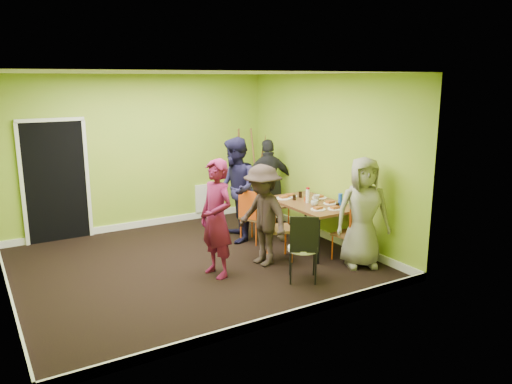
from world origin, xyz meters
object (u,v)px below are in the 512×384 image
chair_back_end (272,192)px  person_left_near (263,215)px  chair_front_end (351,230)px  person_front_end (363,212)px  dining_table (312,206)px  easel (251,171)px  person_left_far (235,190)px  person_back_end (269,182)px  thermos (308,196)px  blue_bottle (340,199)px  person_standing (217,218)px  orange_bottle (305,199)px  chair_bentwood (303,245)px  chair_left_near (271,223)px  chair_left_far (251,213)px

chair_back_end → person_left_near: (-1.20, -1.62, 0.10)m
chair_front_end → person_front_end: 0.39m
dining_table → chair_front_end: size_ratio=1.72×
easel → person_left_far: size_ratio=1.00×
person_back_end → person_front_end: bearing=106.5°
thermos → blue_bottle: bearing=-47.5°
blue_bottle → person_left_far: size_ratio=0.11×
person_standing → person_left_near: size_ratio=1.10×
person_front_end → person_standing: bearing=-176.1°
person_left_near → person_front_end: (1.23, -0.79, 0.06)m
orange_bottle → person_left_far: person_left_far is taller
blue_bottle → thermos: bearing=132.5°
chair_back_end → easel: (0.10, 0.95, 0.22)m
chair_front_end → person_back_end: bearing=78.0°
easel → thermos: size_ratio=7.83×
chair_front_end → chair_bentwood: (-1.09, -0.27, 0.04)m
person_left_near → person_back_end: 2.18m
chair_left_near → chair_back_end: chair_left_near is taller
chair_left_far → blue_bottle: (1.04, -1.04, 0.33)m
chair_left_far → person_left_far: person_left_far is taller
person_back_end → chair_bentwood: bearing=83.9°
chair_front_end → easel: size_ratio=0.49×
blue_bottle → chair_left_far: bearing=134.9°
chair_front_end → chair_bentwood: 1.12m
person_standing → person_front_end: size_ratio=1.02×
chair_left_far → person_front_end: (0.87, -1.74, 0.30)m
chair_bentwood → person_front_end: size_ratio=0.59×
chair_left_far → chair_front_end: bearing=6.0°
chair_left_far → easel: (0.94, 1.63, 0.36)m
chair_back_end → blue_bottle: bearing=92.4°
person_left_far → person_front_end: bearing=47.2°
person_front_end → dining_table: bearing=120.9°
easel → orange_bottle: bearing=-96.1°
chair_front_end → person_back_end: 2.40m
chair_left_far → person_left_near: person_left_near is taller
blue_bottle → person_front_end: person_front_end is taller
chair_bentwood → chair_left_near: bearing=117.8°
person_standing → blue_bottle: bearing=77.8°
chair_bentwood → person_left_near: (-0.12, 0.85, 0.23)m
chair_left_near → person_back_end: person_back_end is taller
chair_left_far → easel: bearing=126.6°
chair_front_end → person_front_end: person_front_end is taller
chair_bentwood → easel: size_ratio=0.54×
chair_left_near → person_front_end: 1.36m
chair_back_end → orange_bottle: 1.23m
orange_bottle → chair_left_near: bearing=-159.6°
chair_back_end → chair_bentwood: size_ratio=0.97×
chair_back_end → chair_front_end: (0.01, -2.20, -0.17)m
chair_back_end → person_left_far: person_left_far is taller
easel → person_front_end: (-0.07, -3.37, -0.06)m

